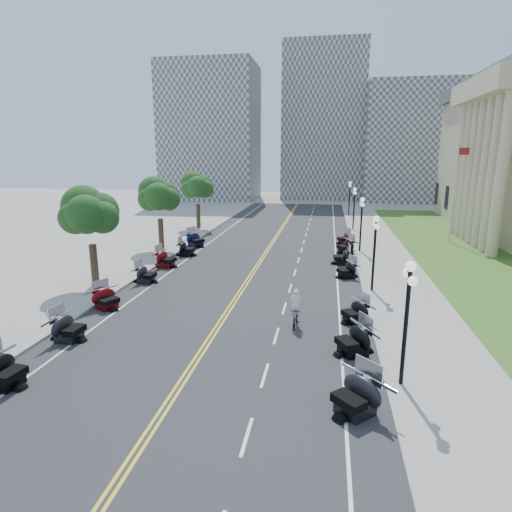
# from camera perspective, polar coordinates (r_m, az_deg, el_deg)

# --- Properties ---
(ground) EXTENTS (160.00, 160.00, 0.00)m
(ground) POSITION_cam_1_polar(r_m,az_deg,el_deg) (26.08, -3.26, -6.58)
(ground) COLOR gray
(road) EXTENTS (16.00, 90.00, 0.01)m
(road) POSITION_cam_1_polar(r_m,az_deg,el_deg) (35.47, 0.30, -1.13)
(road) COLOR #333335
(road) RESTS_ON ground
(centerline_yellow_a) EXTENTS (0.12, 90.00, 0.00)m
(centerline_yellow_a) POSITION_cam_1_polar(r_m,az_deg,el_deg) (35.49, 0.10, -1.11)
(centerline_yellow_a) COLOR yellow
(centerline_yellow_a) RESTS_ON road
(centerline_yellow_b) EXTENTS (0.12, 90.00, 0.00)m
(centerline_yellow_b) POSITION_cam_1_polar(r_m,az_deg,el_deg) (35.45, 0.49, -1.12)
(centerline_yellow_b) COLOR yellow
(centerline_yellow_b) RESTS_ON road
(edge_line_north) EXTENTS (0.12, 90.00, 0.00)m
(edge_line_north) POSITION_cam_1_polar(r_m,az_deg,el_deg) (35.05, 10.68, -1.53)
(edge_line_north) COLOR white
(edge_line_north) RESTS_ON road
(edge_line_south) EXTENTS (0.12, 90.00, 0.00)m
(edge_line_south) POSITION_cam_1_polar(r_m,az_deg,el_deg) (37.00, -9.53, -0.69)
(edge_line_south) COLOR white
(edge_line_south) RESTS_ON road
(lane_dash_3) EXTENTS (0.12, 2.00, 0.00)m
(lane_dash_3) POSITION_cam_1_polar(r_m,az_deg,el_deg) (15.03, -1.24, -22.90)
(lane_dash_3) COLOR white
(lane_dash_3) RESTS_ON road
(lane_dash_4) EXTENTS (0.12, 2.00, 0.00)m
(lane_dash_4) POSITION_cam_1_polar(r_m,az_deg,el_deg) (18.36, 1.17, -15.59)
(lane_dash_4) COLOR white
(lane_dash_4) RESTS_ON road
(lane_dash_5) EXTENTS (0.12, 2.00, 0.00)m
(lane_dash_5) POSITION_cam_1_polar(r_m,az_deg,el_deg) (21.91, 2.72, -10.56)
(lane_dash_5) COLOR white
(lane_dash_5) RESTS_ON road
(lane_dash_6) EXTENTS (0.12, 2.00, 0.00)m
(lane_dash_6) POSITION_cam_1_polar(r_m,az_deg,el_deg) (25.60, 3.80, -6.96)
(lane_dash_6) COLOR white
(lane_dash_6) RESTS_ON road
(lane_dash_7) EXTENTS (0.12, 2.00, 0.00)m
(lane_dash_7) POSITION_cam_1_polar(r_m,az_deg,el_deg) (29.37, 4.60, -4.27)
(lane_dash_7) COLOR white
(lane_dash_7) RESTS_ON road
(lane_dash_8) EXTENTS (0.12, 2.00, 0.00)m
(lane_dash_8) POSITION_cam_1_polar(r_m,az_deg,el_deg) (33.19, 5.20, -2.20)
(lane_dash_8) COLOR white
(lane_dash_8) RESTS_ON road
(lane_dash_9) EXTENTS (0.12, 2.00, 0.00)m
(lane_dash_9) POSITION_cam_1_polar(r_m,az_deg,el_deg) (37.05, 5.68, -0.55)
(lane_dash_9) COLOR white
(lane_dash_9) RESTS_ON road
(lane_dash_10) EXTENTS (0.12, 2.00, 0.00)m
(lane_dash_10) POSITION_cam_1_polar(r_m,az_deg,el_deg) (40.94, 6.07, 0.78)
(lane_dash_10) COLOR white
(lane_dash_10) RESTS_ON road
(lane_dash_11) EXTENTS (0.12, 2.00, 0.00)m
(lane_dash_11) POSITION_cam_1_polar(r_m,az_deg,el_deg) (44.84, 6.40, 1.88)
(lane_dash_11) COLOR white
(lane_dash_11) RESTS_ON road
(lane_dash_12) EXTENTS (0.12, 2.00, 0.00)m
(lane_dash_12) POSITION_cam_1_polar(r_m,az_deg,el_deg) (48.76, 6.67, 2.81)
(lane_dash_12) COLOR white
(lane_dash_12) RESTS_ON road
(lane_dash_13) EXTENTS (0.12, 2.00, 0.00)m
(lane_dash_13) POSITION_cam_1_polar(r_m,az_deg,el_deg) (52.70, 6.90, 3.60)
(lane_dash_13) COLOR white
(lane_dash_13) RESTS_ON road
(lane_dash_14) EXTENTS (0.12, 2.00, 0.00)m
(lane_dash_14) POSITION_cam_1_polar(r_m,az_deg,el_deg) (56.64, 7.10, 4.27)
(lane_dash_14) COLOR white
(lane_dash_14) RESTS_ON road
(lane_dash_15) EXTENTS (0.12, 2.00, 0.00)m
(lane_dash_15) POSITION_cam_1_polar(r_m,az_deg,el_deg) (60.59, 7.27, 4.86)
(lane_dash_15) COLOR white
(lane_dash_15) RESTS_ON road
(lane_dash_16) EXTENTS (0.12, 2.00, 0.00)m
(lane_dash_16) POSITION_cam_1_polar(r_m,az_deg,el_deg) (64.55, 7.42, 5.38)
(lane_dash_16) COLOR white
(lane_dash_16) RESTS_ON road
(lane_dash_17) EXTENTS (0.12, 2.00, 0.00)m
(lane_dash_17) POSITION_cam_1_polar(r_m,az_deg,el_deg) (68.51, 7.56, 5.84)
(lane_dash_17) COLOR white
(lane_dash_17) RESTS_ON road
(lane_dash_18) EXTENTS (0.12, 2.00, 0.00)m
(lane_dash_18) POSITION_cam_1_polar(r_m,az_deg,el_deg) (72.48, 7.68, 6.24)
(lane_dash_18) COLOR white
(lane_dash_18) RESTS_ON road
(lane_dash_19) EXTENTS (0.12, 2.00, 0.00)m
(lane_dash_19) POSITION_cam_1_polar(r_m,az_deg,el_deg) (76.44, 7.79, 6.61)
(lane_dash_19) COLOR white
(lane_dash_19) RESTS_ON road
(sidewalk_north) EXTENTS (5.00, 90.00, 0.15)m
(sidewalk_north) POSITION_cam_1_polar(r_m,az_deg,el_deg) (35.38, 17.34, -1.67)
(sidewalk_north) COLOR #9E9991
(sidewalk_north) RESTS_ON ground
(sidewalk_south) EXTENTS (5.00, 90.00, 0.15)m
(sidewalk_south) POSITION_cam_1_polar(r_m,az_deg,el_deg) (38.50, -15.32, -0.34)
(sidewalk_south) COLOR #9E9991
(sidewalk_south) RESTS_ON ground
(lawn) EXTENTS (9.00, 60.00, 0.10)m
(lawn) POSITION_cam_1_polar(r_m,az_deg,el_deg) (44.47, 24.96, 0.65)
(lawn) COLOR #356023
(lawn) RESTS_ON ground
(distant_block_a) EXTENTS (18.00, 14.00, 26.00)m
(distant_block_a) POSITION_cam_1_polar(r_m,az_deg,el_deg) (89.14, -6.01, 15.97)
(distant_block_a) COLOR gray
(distant_block_a) RESTS_ON ground
(distant_block_b) EXTENTS (16.00, 12.00, 30.00)m
(distant_block_b) POSITION_cam_1_polar(r_m,az_deg,el_deg) (92.10, 8.97, 17.05)
(distant_block_b) COLOR gray
(distant_block_b) RESTS_ON ground
(distant_block_c) EXTENTS (20.00, 14.00, 22.00)m
(distant_block_c) POSITION_cam_1_polar(r_m,az_deg,el_deg) (90.43, 20.67, 13.91)
(distant_block_c) COLOR gray
(distant_block_c) RESTS_ON ground
(street_lamp_1) EXTENTS (0.50, 1.20, 4.90)m
(street_lamp_1) POSITION_cam_1_polar(r_m,az_deg,el_deg) (17.38, 19.33, -8.68)
(street_lamp_1) COLOR black
(street_lamp_1) RESTS_ON sidewalk_north
(street_lamp_2) EXTENTS (0.50, 1.20, 4.90)m
(street_lamp_2) POSITION_cam_1_polar(r_m,az_deg,el_deg) (28.76, 15.47, 0.25)
(street_lamp_2) COLOR black
(street_lamp_2) RESTS_ON sidewalk_north
(street_lamp_3) EXTENTS (0.50, 1.20, 4.90)m
(street_lamp_3) POSITION_cam_1_polar(r_m,az_deg,el_deg) (40.51, 13.83, 4.06)
(street_lamp_3) COLOR black
(street_lamp_3) RESTS_ON sidewalk_north
(street_lamp_4) EXTENTS (0.50, 1.20, 4.90)m
(street_lamp_4) POSITION_cam_1_polar(r_m,az_deg,el_deg) (52.36, 12.92, 6.16)
(street_lamp_4) COLOR black
(street_lamp_4) RESTS_ON sidewalk_north
(street_lamp_5) EXTENTS (0.50, 1.20, 4.90)m
(street_lamp_5) POSITION_cam_1_polar(r_m,az_deg,el_deg) (64.28, 12.35, 7.47)
(street_lamp_5) COLOR black
(street_lamp_5) RESTS_ON sidewalk_north
(flagpole) EXTENTS (1.10, 0.20, 10.00)m
(flagpole) POSITION_cam_1_polar(r_m,az_deg,el_deg) (47.72, 24.90, 7.48)
(flagpole) COLOR silver
(flagpole) RESTS_ON ground
(tree_2) EXTENTS (4.80, 4.80, 9.20)m
(tree_2) POSITION_cam_1_polar(r_m,az_deg,el_deg) (30.46, -21.25, 4.65)
(tree_2) COLOR #235619
(tree_2) RESTS_ON sidewalk_south
(tree_3) EXTENTS (4.80, 4.80, 9.20)m
(tree_3) POSITION_cam_1_polar(r_m,az_deg,el_deg) (41.15, -12.76, 7.28)
(tree_3) COLOR #235619
(tree_3) RESTS_ON sidewalk_south
(tree_4) EXTENTS (4.80, 4.80, 9.20)m
(tree_4) POSITION_cam_1_polar(r_m,az_deg,el_deg) (52.41, -7.80, 8.74)
(tree_4) COLOR #235619
(tree_4) RESTS_ON sidewalk_south
(motorcycle_n_3) EXTENTS (3.04, 3.04, 1.51)m
(motorcycle_n_3) POSITION_cam_1_polar(r_m,az_deg,el_deg) (16.08, 13.16, -17.47)
(motorcycle_n_3) COLOR black
(motorcycle_n_3) RESTS_ON road
(motorcycle_n_4) EXTENTS (2.86, 2.86, 1.48)m
(motorcycle_n_4) POSITION_cam_1_polar(r_m,az_deg,el_deg) (20.25, 12.86, -10.75)
(motorcycle_n_4) COLOR black
(motorcycle_n_4) RESTS_ON road
(motorcycle_n_5) EXTENTS (2.60, 2.60, 1.32)m
(motorcycle_n_5) POSITION_cam_1_polar(r_m,az_deg,el_deg) (23.88, 13.08, -7.17)
(motorcycle_n_5) COLOR black
(motorcycle_n_5) RESTS_ON road
(motorcycle_n_7) EXTENTS (2.54, 2.54, 1.33)m
(motorcycle_n_7) POSITION_cam_1_polar(r_m,az_deg,el_deg) (32.22, 12.00, -1.71)
(motorcycle_n_7) COLOR black
(motorcycle_n_7) RESTS_ON road
(motorcycle_n_8) EXTENTS (2.19, 2.19, 1.42)m
(motorcycle_n_8) POSITION_cam_1_polar(r_m,az_deg,el_deg) (36.05, 11.37, -0.00)
(motorcycle_n_8) COLOR black
(motorcycle_n_8) RESTS_ON road
(motorcycle_n_9) EXTENTS (2.80, 2.80, 1.45)m
(motorcycle_n_9) POSITION_cam_1_polar(r_m,az_deg,el_deg) (40.23, 11.88, 1.38)
(motorcycle_n_9) COLOR black
(motorcycle_n_9) RESTS_ON road
(motorcycle_n_10) EXTENTS (2.33, 2.33, 1.29)m
(motorcycle_n_10) POSITION_cam_1_polar(r_m,az_deg,el_deg) (44.42, 11.65, 2.41)
(motorcycle_n_10) COLOR #590A0C
(motorcycle_n_10) RESTS_ON road
(motorcycle_s_3) EXTENTS (2.29, 2.29, 1.45)m
(motorcycle_s_3) POSITION_cam_1_polar(r_m,az_deg,el_deg) (19.85, -30.57, -12.93)
(motorcycle_s_3) COLOR black
(motorcycle_s_3) RESTS_ON road
(motorcycle_s_4) EXTENTS (2.16, 2.16, 1.42)m
(motorcycle_s_4) POSITION_cam_1_polar(r_m,az_deg,el_deg) (23.03, -23.75, -8.64)
(motorcycle_s_4) COLOR black
(motorcycle_s_4) RESTS_ON road
(motorcycle_s_5) EXTENTS (2.65, 2.65, 1.36)m
(motorcycle_s_5) POSITION_cam_1_polar(r_m,az_deg,el_deg) (26.77, -19.33, -5.28)
(motorcycle_s_5) COLOR #590A0C
(motorcycle_s_5) RESTS_ON road
(motorcycle_s_6) EXTENTS (2.00, 2.00, 1.35)m
(motorcycle_s_6) POSITION_cam_1_polar(r_m,az_deg,el_deg) (31.32, -14.46, -2.26)
(motorcycle_s_6) COLOR black
(motorcycle_s_6) RESTS_ON road
(motorcycle_s_7) EXTENTS (2.36, 2.36, 1.51)m
(motorcycle_s_7) POSITION_cam_1_polar(r_m,az_deg,el_deg) (35.18, -11.95, -0.29)
(motorcycle_s_7) COLOR #590A0C
(motorcycle_s_7) RESTS_ON road
(motorcycle_s_8) EXTENTS (2.13, 2.13, 1.45)m
(motorcycle_s_8) POSITION_cam_1_polar(r_m,az_deg,el_deg) (38.81, -9.25, 1.06)
(motorcycle_s_8) COLOR black
(motorcycle_s_8) RESTS_ON road
(motorcycle_s_9) EXTENTS (2.99, 2.99, 1.53)m
(motorcycle_s_9) POSITION_cam_1_polar(r_m,az_deg,el_deg) (42.57, -8.07, 2.25)
(motorcycle_s_9) COLOR black
(motorcycle_s_9) RESTS_ON road
(bicycle) EXTENTS (0.56, 1.74, 1.04)m
(bicycle) POSITION_cam_1_polar(r_m,az_deg,el_deg) (23.01, 5.28, -8.04)
(bicycle) COLOR #A51414
(bicycle) RESTS_ON road
(cyclist_rider) EXTENTS (0.62, 0.41, 1.69)m
(cyclist_rider) POSITION_cam_1_polar(r_m,az_deg,el_deg) (22.55, 5.35, -4.81)
(cyclist_rider) COLOR silver
(cyclist_rider) RESTS_ON bicycle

